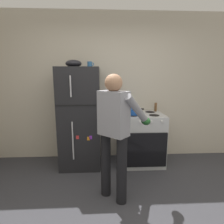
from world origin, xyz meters
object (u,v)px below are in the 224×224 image
Objects in this scene: stove_range at (141,139)px; coffee_mug at (90,64)px; red_pot at (133,111)px; mixing_bowl at (74,64)px; refrigerator at (80,118)px; person_cook at (116,127)px; pepper_mill at (156,107)px.

coffee_mug is (-0.90, 0.06, 1.30)m from stove_range.
coffee_mug is (-0.74, 0.10, 0.79)m from red_pot.
mixing_bowl reaches higher than coffee_mug.
red_pot is 3.26× the size of coffee_mug.
refrigerator is 6.43× the size of mixing_bowl.
coffee_mug is at bearing 176.14° from stove_range.
red_pot is at bearing -166.08° from stove_range.
refrigerator reaches higher than person_cook.
person_cook is 1.00m from red_pot.
person_cook is at bearing -111.92° from red_pot.
stove_range is 0.57× the size of person_cook.
mixing_bowl is at bearing 122.64° from person_cook.
coffee_mug reaches higher than refrigerator.
refrigerator is 4.68× the size of red_pot.
stove_range is at bearing -3.86° from coffee_mug.
red_pot is at bearing -7.75° from coffee_mug.
pepper_mill is at bearing 54.70° from person_cook.
coffee_mug reaches higher than person_cook.
coffee_mug reaches higher than red_pot.
person_cook is 10.06× the size of pepper_mill.
mixing_bowl is (-1.46, -0.20, 0.77)m from pepper_mill.
red_pot is at bearing 68.08° from person_cook.
red_pot is 1.38× the size of mixing_bowl.
coffee_mug reaches higher than pepper_mill.
coffee_mug is at bearing 10.78° from mixing_bowl.
refrigerator is 1.86× the size of stove_range.
person_cook is 4.38× the size of red_pot.
refrigerator is at bearing -164.60° from coffee_mug.
stove_range is (1.08, -0.01, -0.40)m from refrigerator.
refrigerator reaches higher than red_pot.
red_pot is 1.08m from coffee_mug.
stove_range is at bearing 13.92° from red_pot.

